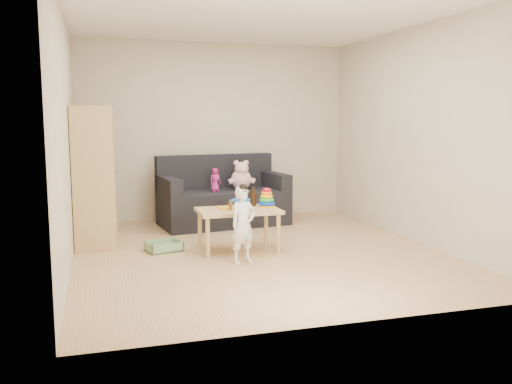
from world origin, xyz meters
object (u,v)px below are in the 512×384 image
object	(u,v)px
play_table	(238,230)
toddler	(243,226)
sofa	(224,207)
wardrobe	(93,176)

from	to	relation	value
play_table	toddler	bearing A→B (deg)	-98.80
sofa	toddler	size ratio (longest dim) A/B	2.22
play_table	wardrobe	bearing A→B (deg)	152.01
wardrobe	toddler	world-z (taller)	wardrobe
sofa	toddler	world-z (taller)	toddler
wardrobe	play_table	xyz separation A→B (m)	(1.56, -0.83, -0.58)
wardrobe	sofa	world-z (taller)	wardrobe
sofa	toddler	bearing A→B (deg)	-104.51
toddler	wardrobe	bearing A→B (deg)	118.38
sofa	play_table	world-z (taller)	sofa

